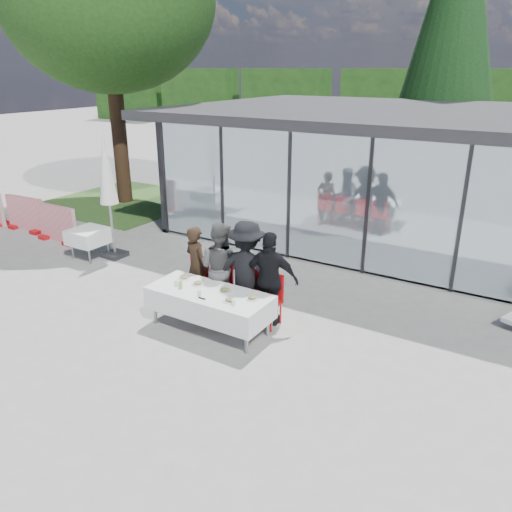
% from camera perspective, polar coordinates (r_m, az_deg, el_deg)
% --- Properties ---
extents(ground, '(90.00, 90.00, 0.00)m').
position_cam_1_polar(ground, '(8.91, -3.45, -9.34)').
color(ground, gray).
rests_on(ground, ground).
extents(pavilion, '(14.80, 8.80, 3.44)m').
position_cam_1_polar(pavilion, '(14.84, 21.90, 10.31)').
color(pavilion, gray).
rests_on(pavilion, ground).
extents(treeline, '(62.50, 2.00, 4.40)m').
position_cam_1_polar(treeline, '(34.96, 21.61, 15.67)').
color(treeline, '#173811').
rests_on(treeline, ground).
extents(dining_table, '(2.26, 0.96, 0.75)m').
position_cam_1_polar(dining_table, '(8.97, -5.34, -5.29)').
color(dining_table, white).
rests_on(dining_table, ground).
extents(diner_a, '(0.73, 0.73, 1.61)m').
position_cam_1_polar(diner_a, '(9.90, -6.81, -1.09)').
color(diner_a, '#2F2014').
rests_on(diner_a, ground).
extents(diner_chair_a, '(0.44, 0.44, 0.97)m').
position_cam_1_polar(diner_chair_a, '(10.00, -6.76, -2.53)').
color(diner_chair_a, '#AC0B0F').
rests_on(diner_chair_a, ground).
extents(diner_b, '(0.89, 0.89, 1.78)m').
position_cam_1_polar(diner_b, '(9.54, -4.11, -1.29)').
color(diner_b, '#535353').
rests_on(diner_b, ground).
extents(diner_chair_b, '(0.44, 0.44, 0.97)m').
position_cam_1_polar(diner_chair_b, '(9.68, -4.08, -3.24)').
color(diner_chair_b, '#AC0B0F').
rests_on(diner_chair_b, ground).
extents(diner_c, '(1.37, 1.37, 1.90)m').
position_cam_1_polar(diner_c, '(9.21, -1.07, -1.69)').
color(diner_c, black).
rests_on(diner_c, ground).
extents(diner_chair_c, '(0.44, 0.44, 0.97)m').
position_cam_1_polar(diner_chair_c, '(9.37, -1.08, -4.03)').
color(diner_chair_c, '#AC0B0F').
rests_on(diner_chair_c, ground).
extents(diner_d, '(1.26, 1.26, 1.78)m').
position_cam_1_polar(diner_d, '(8.99, 1.63, -2.68)').
color(diner_d, black).
rests_on(diner_d, ground).
extents(diner_chair_d, '(0.44, 0.44, 0.97)m').
position_cam_1_polar(diner_chair_d, '(9.13, 1.58, -4.72)').
color(diner_chair_d, '#AC0B0F').
rests_on(diner_chair_d, ground).
extents(plate_a, '(0.23, 0.23, 0.07)m').
position_cam_1_polar(plate_a, '(9.45, -8.21, -2.44)').
color(plate_a, silver).
rests_on(plate_a, dining_table).
extents(plate_b, '(0.23, 0.23, 0.07)m').
position_cam_1_polar(plate_b, '(9.16, -6.67, -3.12)').
color(plate_b, silver).
rests_on(plate_b, dining_table).
extents(plate_c, '(0.23, 0.23, 0.07)m').
position_cam_1_polar(plate_c, '(8.85, -3.54, -3.90)').
color(plate_c, silver).
rests_on(plate_c, dining_table).
extents(plate_d, '(0.23, 0.23, 0.07)m').
position_cam_1_polar(plate_d, '(8.55, -0.39, -4.79)').
color(plate_d, silver).
rests_on(plate_d, dining_table).
extents(plate_extra, '(0.23, 0.23, 0.07)m').
position_cam_1_polar(plate_extra, '(8.48, -3.02, -5.05)').
color(plate_extra, silver).
rests_on(plate_extra, dining_table).
extents(juice_bottle, '(0.06, 0.06, 0.14)m').
position_cam_1_polar(juice_bottle, '(9.05, -8.62, -3.26)').
color(juice_bottle, '#7FB34A').
rests_on(juice_bottle, dining_table).
extents(drinking_glasses, '(1.40, 0.20, 0.10)m').
position_cam_1_polar(drinking_glasses, '(8.73, -6.15, -4.18)').
color(drinking_glasses, silver).
rests_on(drinking_glasses, dining_table).
extents(folded_eyeglasses, '(0.14, 0.03, 0.01)m').
position_cam_1_polar(folded_eyeglasses, '(8.63, -6.22, -4.83)').
color(folded_eyeglasses, black).
rests_on(folded_eyeglasses, dining_table).
extents(spare_table_left, '(0.86, 0.86, 0.74)m').
position_cam_1_polar(spare_table_left, '(12.99, -18.55, 2.13)').
color(spare_table_left, white).
rests_on(spare_table_left, ground).
extents(market_umbrella, '(0.50, 0.50, 3.00)m').
position_cam_1_polar(market_umbrella, '(12.51, -16.66, 8.47)').
color(market_umbrella, black).
rests_on(market_umbrella, ground).
extents(conifer_tree, '(4.00, 4.00, 10.50)m').
position_cam_1_polar(conifer_tree, '(19.75, 21.75, 23.85)').
color(conifer_tree, '#382316').
rests_on(conifer_tree, ground).
extents(grass_patch, '(5.00, 5.00, 0.02)m').
position_cam_1_polar(grass_patch, '(18.41, -14.68, 6.08)').
color(grass_patch, '#385926').
rests_on(grass_patch, ground).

